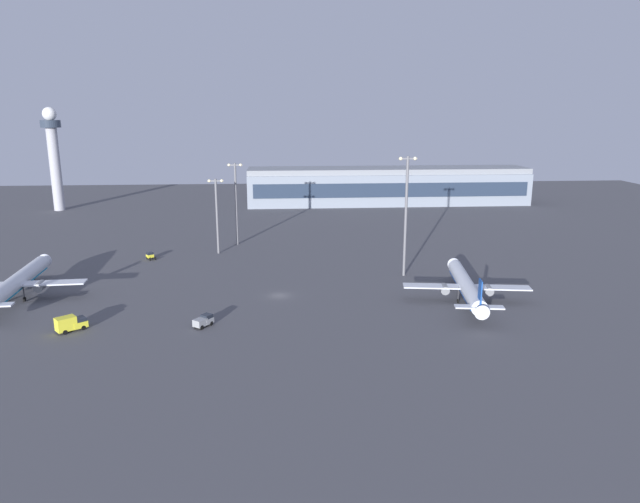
# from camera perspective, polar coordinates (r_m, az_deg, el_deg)

# --- Properties ---
(ground_plane) EXTENTS (416.00, 416.00, 0.00)m
(ground_plane) POSITION_cam_1_polar(r_m,az_deg,el_deg) (133.92, -4.07, -4.38)
(ground_plane) COLOR #4C4C51
(terminal_building) EXTENTS (126.07, 22.40, 16.40)m
(terminal_building) POSITION_cam_1_polar(r_m,az_deg,el_deg) (264.55, 6.72, 6.48)
(terminal_building) COLOR gray
(terminal_building) RESTS_ON ground
(control_tower) EXTENTS (8.00, 8.00, 42.97)m
(control_tower) POSITION_cam_1_polar(r_m,az_deg,el_deg) (268.02, -24.93, 8.95)
(control_tower) COLOR #A8A8B2
(control_tower) RESTS_ON ground
(airplane_near_gate) EXTENTS (28.29, 36.21, 9.30)m
(airplane_near_gate) POSITION_cam_1_polar(r_m,az_deg,el_deg) (133.07, 14.31, -3.33)
(airplane_near_gate) COLOR silver
(airplane_near_gate) RESTS_ON ground
(airplane_taxiway_distant) EXTENTS (30.59, 39.29, 10.08)m
(airplane_taxiway_distant) POSITION_cam_1_polar(r_m,az_deg,el_deg) (147.07, -27.93, -2.79)
(airplane_taxiway_distant) COLOR silver
(airplane_taxiway_distant) RESTS_ON ground
(pushback_tug) EXTENTS (3.24, 3.55, 2.05)m
(pushback_tug) POSITION_cam_1_polar(r_m,az_deg,el_deg) (172.47, -16.50, -0.38)
(pushback_tug) COLOR yellow
(pushback_tug) RESTS_ON ground
(catering_truck) EXTENTS (5.88, 5.37, 3.05)m
(catering_truck) POSITION_cam_1_polar(r_m,az_deg,el_deg) (122.50, -23.52, -6.55)
(catering_truck) COLOR yellow
(catering_truck) RESTS_ON ground
(maintenance_van) EXTENTS (4.06, 4.48, 2.25)m
(maintenance_van) POSITION_cam_1_polar(r_m,az_deg,el_deg) (117.14, -11.48, -6.76)
(maintenance_van) COLOR gray
(maintenance_van) RESTS_ON ground
(apron_light_central) EXTENTS (4.80, 0.90, 25.84)m
(apron_light_central) POSITION_cam_1_polar(r_m,az_deg,el_deg) (182.89, -8.34, 5.22)
(apron_light_central) COLOR slate
(apron_light_central) RESTS_ON ground
(apron_light_east) EXTENTS (4.80, 0.90, 30.75)m
(apron_light_east) POSITION_cam_1_polar(r_m,az_deg,el_deg) (147.16, 8.53, 4.10)
(apron_light_east) COLOR slate
(apron_light_east) RESTS_ON ground
(apron_light_west) EXTENTS (4.80, 0.90, 22.35)m
(apron_light_west) POSITION_cam_1_polar(r_m,az_deg,el_deg) (172.48, -10.20, 4.02)
(apron_light_west) COLOR slate
(apron_light_west) RESTS_ON ground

